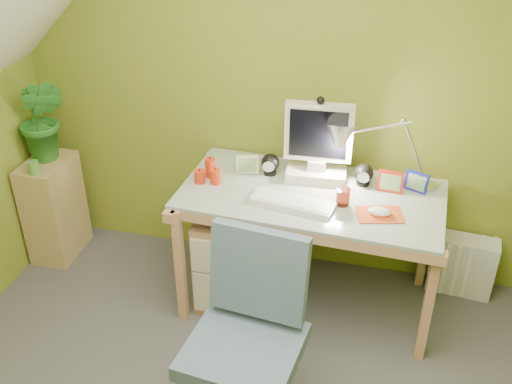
% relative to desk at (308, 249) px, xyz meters
% --- Properties ---
extents(wall_back, '(3.20, 0.01, 2.40)m').
position_rel_desk_xyz_m(wall_back, '(-0.27, 0.42, 0.81)').
color(wall_back, olive).
rests_on(wall_back, floor).
extents(desk, '(1.49, 0.82, 0.78)m').
position_rel_desk_xyz_m(desk, '(0.00, 0.00, 0.00)').
color(desk, tan).
rests_on(desk, floor).
extents(monitor, '(0.41, 0.25, 0.55)m').
position_rel_desk_xyz_m(monitor, '(0.00, 0.18, 0.66)').
color(monitor, beige).
rests_on(monitor, desk).
extents(speaker_left, '(0.13, 0.13, 0.13)m').
position_rel_desk_xyz_m(speaker_left, '(-0.27, 0.16, 0.45)').
color(speaker_left, black).
rests_on(speaker_left, desk).
extents(speaker_right, '(0.12, 0.12, 0.13)m').
position_rel_desk_xyz_m(speaker_right, '(0.27, 0.16, 0.45)').
color(speaker_right, black).
rests_on(speaker_right, desk).
extents(keyboard, '(0.47, 0.22, 0.02)m').
position_rel_desk_xyz_m(keyboard, '(-0.08, -0.14, 0.40)').
color(keyboard, white).
rests_on(keyboard, desk).
extents(mousepad, '(0.27, 0.22, 0.01)m').
position_rel_desk_xyz_m(mousepad, '(0.38, -0.14, 0.39)').
color(mousepad, '#C3481E').
rests_on(mousepad, desk).
extents(mouse, '(0.13, 0.10, 0.04)m').
position_rel_desk_xyz_m(mouse, '(0.38, -0.14, 0.41)').
color(mouse, white).
rests_on(mouse, mousepad).
extents(amber_tumbler, '(0.09, 0.09, 0.09)m').
position_rel_desk_xyz_m(amber_tumbler, '(0.18, -0.08, 0.44)').
color(amber_tumbler, maroon).
rests_on(amber_tumbler, desk).
extents(candle_cluster, '(0.17, 0.16, 0.12)m').
position_rel_desk_xyz_m(candle_cluster, '(-0.60, 0.01, 0.45)').
color(candle_cluster, red).
rests_on(candle_cluster, desk).
extents(photo_frame_red, '(0.14, 0.03, 0.12)m').
position_rel_desk_xyz_m(photo_frame_red, '(0.42, 0.12, 0.45)').
color(photo_frame_red, '#B32513').
rests_on(photo_frame_red, desk).
extents(photo_frame_blue, '(0.13, 0.07, 0.11)m').
position_rel_desk_xyz_m(photo_frame_blue, '(0.56, 0.16, 0.44)').
color(photo_frame_blue, '#161F99').
rests_on(photo_frame_blue, desk).
extents(photo_frame_green, '(0.13, 0.05, 0.11)m').
position_rel_desk_xyz_m(photo_frame_green, '(-0.40, 0.14, 0.44)').
color(photo_frame_green, '#B9C487').
rests_on(photo_frame_green, desk).
extents(desk_lamp, '(0.59, 0.27, 0.62)m').
position_rel_desk_xyz_m(desk_lamp, '(0.45, 0.18, 0.70)').
color(desk_lamp, '#AEAFB2').
rests_on(desk_lamp, desk).
extents(side_ledge, '(0.26, 0.40, 0.70)m').
position_rel_desk_xyz_m(side_ledge, '(-1.72, 0.12, -0.04)').
color(side_ledge, tan).
rests_on(side_ledge, floor).
extents(potted_plant, '(0.31, 0.26, 0.55)m').
position_rel_desk_xyz_m(potted_plant, '(-1.71, 0.17, 0.58)').
color(potted_plant, '#286E24').
rests_on(potted_plant, side_ledge).
extents(green_cup, '(0.07, 0.07, 0.08)m').
position_rel_desk_xyz_m(green_cup, '(-1.70, -0.03, 0.35)').
color(green_cup, '#54953E').
rests_on(green_cup, side_ledge).
extents(task_chair, '(0.63, 0.63, 1.02)m').
position_rel_desk_xyz_m(task_chair, '(-0.15, -0.97, 0.12)').
color(task_chair, '#475D74').
rests_on(task_chair, floor).
extents(radiator, '(0.40, 0.20, 0.39)m').
position_rel_desk_xyz_m(radiator, '(0.92, 0.32, -0.20)').
color(radiator, silver).
rests_on(radiator, floor).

